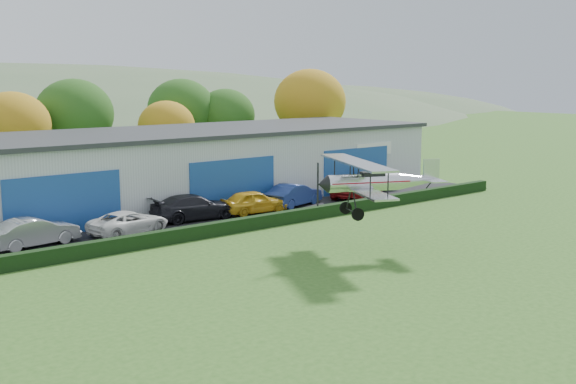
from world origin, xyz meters
TOP-DOWN VIEW (x-y plane):
  - ground at (0.00, 0.00)m, footprint 300.00×300.00m
  - apron at (3.00, 21.00)m, footprint 48.00×9.00m
  - hedge at (3.00, 16.20)m, footprint 46.00×0.60m
  - hangar at (5.00, 27.98)m, footprint 40.60×12.60m
  - tree_belt at (0.85, 40.62)m, footprint 75.70×13.22m
  - car_1 at (-9.43, 20.18)m, footprint 5.01×2.32m
  - car_2 at (-4.06, 19.72)m, footprint 5.28×3.24m
  - car_3 at (1.06, 20.82)m, footprint 5.87×2.78m
  - car_4 at (5.36, 20.08)m, footprint 4.84×2.38m
  - car_5 at (9.20, 20.42)m, footprint 5.20×2.94m
  - car_6 at (15.24, 19.99)m, footprint 6.08×4.42m
  - car_7 at (19.11, 21.64)m, footprint 5.91×3.98m
  - biplane at (4.00, 7.69)m, footprint 6.98×7.61m

SIDE VIEW (x-z plane):
  - ground at x=0.00m, z-range 0.00..0.00m
  - apron at x=3.00m, z-range 0.00..0.05m
  - hedge at x=3.00m, z-range 0.00..0.80m
  - car_2 at x=-4.06m, z-range 0.05..1.42m
  - car_6 at x=15.24m, z-range 0.05..1.59m
  - car_1 at x=-9.43m, z-range 0.05..1.64m
  - car_4 at x=5.36m, z-range 0.05..1.64m
  - car_7 at x=19.11m, z-range 0.05..1.64m
  - car_5 at x=9.20m, z-range 0.05..1.67m
  - car_3 at x=1.06m, z-range 0.05..1.70m
  - hangar at x=5.00m, z-range 0.01..5.31m
  - biplane at x=4.00m, z-range 2.39..5.31m
  - tree_belt at x=0.85m, z-range 0.55..10.67m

